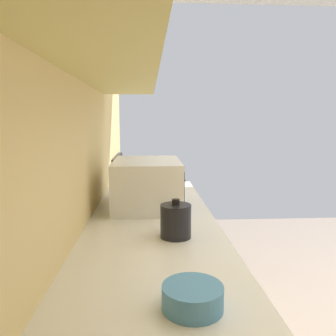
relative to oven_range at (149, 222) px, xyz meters
The scene contains 5 objects.
wall_back 1.65m from the oven_range, 165.30° to the left, with size 3.82×0.12×2.58m, color #F2CF84.
oven_range is the anchor object (origin of this frame).
microwave 1.24m from the oven_range, behind, with size 0.51×0.38×0.27m.
bowl 2.22m from the oven_range, behind, with size 0.16×0.16×0.06m.
kettle 1.70m from the oven_range, behind, with size 0.18×0.13×0.17m.
Camera 1 is at (-1.60, 1.30, 1.42)m, focal length 35.45 mm.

